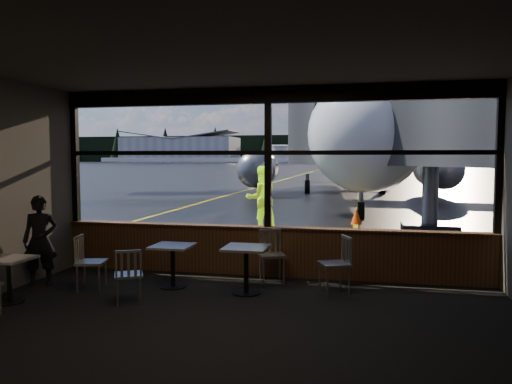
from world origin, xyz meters
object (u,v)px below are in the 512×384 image
(chair_near_n, at_px, (272,256))
(cone_nose, at_px, (356,216))
(chair_near_e, at_px, (334,265))
(cafe_table_left, at_px, (9,281))
(passenger, at_px, (40,241))
(cone_wing, at_px, (268,191))
(jet_bridge, at_px, (433,148))
(chair_mid_s, at_px, (129,276))
(cafe_table_mid, at_px, (173,266))
(chair_mid_w, at_px, (92,263))
(ground_crew, at_px, (261,199))
(cafe_table_near, at_px, (246,270))
(airliner, at_px, (346,103))

(chair_near_n, height_order, cone_nose, chair_near_n)
(chair_near_e, bearing_deg, cafe_table_left, 84.54)
(passenger, distance_m, cone_wing, 20.23)
(jet_bridge, xyz_separation_m, cafe_table_left, (-7.11, -8.05, -2.12))
(chair_near_n, height_order, passenger, passenger)
(chair_near_n, height_order, chair_mid_s, chair_near_n)
(cafe_table_mid, height_order, cafe_table_left, cafe_table_mid)
(cafe_table_mid, bearing_deg, chair_near_n, 26.25)
(chair_mid_w, height_order, ground_crew, ground_crew)
(chair_near_n, relative_size, cone_wing, 1.70)
(cafe_table_left, bearing_deg, chair_near_e, 18.42)
(passenger, bearing_deg, cafe_table_mid, -14.21)
(chair_mid_w, relative_size, cone_wing, 1.71)
(cafe_table_mid, relative_size, chair_near_n, 0.79)
(cafe_table_near, relative_size, cone_nose, 1.51)
(cone_wing, bearing_deg, cafe_table_mid, -83.80)
(airliner, bearing_deg, cone_wing, -156.81)
(chair_mid_s, bearing_deg, passenger, 134.21)
(cafe_table_mid, xyz_separation_m, chair_near_n, (1.57, 0.77, 0.10))
(cone_nose, bearing_deg, chair_mid_w, -114.06)
(chair_near_e, distance_m, cone_wing, 20.25)
(cafe_table_near, relative_size, chair_near_e, 0.82)
(cone_wing, bearing_deg, cone_nose, -65.09)
(chair_mid_w, xyz_separation_m, passenger, (-1.03, 0.11, 0.32))
(chair_near_n, relative_size, chair_mid_s, 1.07)
(jet_bridge, distance_m, ground_crew, 5.07)
(chair_near_n, bearing_deg, jet_bridge, -141.29)
(cone_wing, bearing_deg, passenger, -90.34)
(cafe_table_left, bearing_deg, airliner, 79.92)
(jet_bridge, height_order, cafe_table_left, jet_bridge)
(chair_near_n, height_order, chair_mid_w, chair_mid_w)
(cafe_table_left, bearing_deg, jet_bridge, 48.54)
(cafe_table_left, height_order, cone_wing, cafe_table_left)
(chair_mid_w, distance_m, cone_wing, 20.35)
(chair_near_n, bearing_deg, cafe_table_left, 9.48)
(cafe_table_mid, distance_m, cone_wing, 20.00)
(cafe_table_near, height_order, cone_wing, cafe_table_near)
(jet_bridge, bearing_deg, cafe_table_mid, -126.96)
(chair_mid_s, bearing_deg, cafe_table_near, 1.79)
(cafe_table_mid, height_order, chair_mid_w, chair_mid_w)
(chair_mid_w, bearing_deg, ground_crew, 156.53)
(jet_bridge, height_order, chair_mid_w, jet_bridge)
(chair_near_e, relative_size, cone_nose, 1.84)
(jet_bridge, distance_m, cafe_table_near, 8.01)
(cone_nose, bearing_deg, cafe_table_near, -100.21)
(cafe_table_left, distance_m, ground_crew, 8.37)
(cafe_table_near, xyz_separation_m, chair_mid_s, (-1.62, -0.90, 0.04))
(cafe_table_mid, relative_size, chair_mid_s, 0.85)
(ground_crew, bearing_deg, passenger, 41.29)
(cafe_table_mid, bearing_deg, ground_crew, 88.49)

